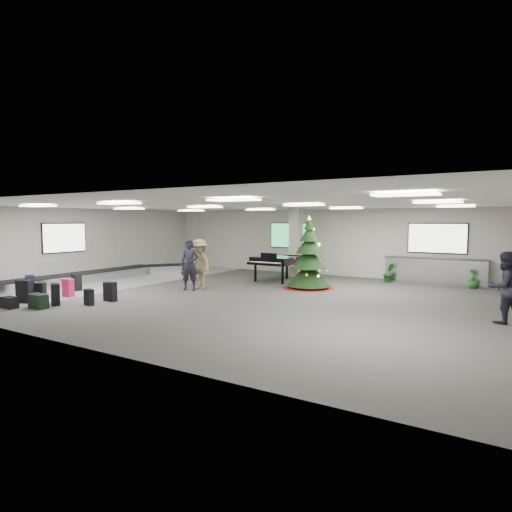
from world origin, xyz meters
The scene contains 21 objects.
ground centered at (0.00, 0.00, 0.00)m, with size 18.00×18.00×0.00m, color #373532.
room_envelope centered at (-0.38, 0.67, 2.33)m, with size 18.02×14.02×3.21m.
baggage_carousel centered at (-7.84, -0.08, 0.21)m, with size 2.28×9.71×0.43m.
service_counter centered at (5.00, 6.65, 0.55)m, with size 4.05×0.65×1.08m.
suitcase_0 centered at (-5.42, -4.43, 0.31)m, with size 0.45×0.37×0.63m.
suitcase_1 centered at (-4.41, -4.52, 0.34)m, with size 0.50×0.41×0.70m.
pink_suitcase centered at (-5.38, -3.39, 0.32)m, with size 0.41×0.24×0.65m.
suitcase_3 centered at (-3.49, -3.18, 0.32)m, with size 0.42×0.24×0.65m.
navy_suitcase centered at (-6.51, -4.09, 0.37)m, with size 0.56×0.48×0.77m.
suitcase_5 centered at (-5.61, -4.80, 0.37)m, with size 0.55×0.40×0.76m.
green_duffel centered at (-4.43, -5.08, 0.21)m, with size 0.66×0.35×0.45m.
suitcase_7 centered at (-3.52, -3.97, 0.25)m, with size 0.38×0.25×0.52m.
suitcase_8 centered at (-6.29, -2.41, 0.31)m, with size 0.45×0.31×0.64m.
black_duffel centered at (-5.17, -5.54, 0.17)m, with size 0.54×0.30×0.37m.
christmas_tree centered at (1.00, 2.66, 0.98)m, with size 2.01×2.01×2.86m.
grand_piano centered at (-1.05, 3.86, 0.91)m, with size 1.82×2.29×1.28m.
traveler_a centered at (-2.70, -0.08, 0.97)m, with size 0.71×0.46×1.94m, color black.
traveler_b centered at (-2.62, 0.41, 0.97)m, with size 1.25×0.72×1.93m, color #837151.
traveler_bench centered at (7.65, 0.02, 0.93)m, with size 0.90×0.70×1.86m, color black.
potted_plant_left centered at (3.27, 5.92, 0.43)m, with size 0.47×0.38×0.85m, color #123A16.
potted_plant_right centered at (6.52, 5.98, 0.37)m, with size 0.41×0.41×0.74m, color #123A16.
Camera 1 is at (7.84, -12.57, 2.63)m, focal length 30.00 mm.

